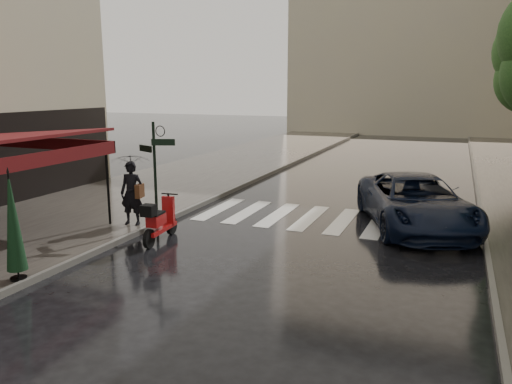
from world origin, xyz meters
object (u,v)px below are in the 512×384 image
Objects in this scene: pedestrian_with_umbrella at (130,167)px; parasol_front at (13,222)px; parked_car at (416,202)px; scooter at (159,222)px.

pedestrian_with_umbrella is 1.11× the size of parasol_front.
parked_car is (7.59, 3.11, -1.04)m from pedestrian_with_umbrella.
parasol_front is at bearing -112.25° from scooter.
parked_car is 10.50m from parasol_front.
pedestrian_with_umbrella is 8.27m from parked_car.
pedestrian_with_umbrella is 1.42× the size of scooter.
parked_car is at bearing 46.30° from parasol_front.
parked_car is (6.15, 3.94, 0.22)m from scooter.
parked_car is 2.41× the size of parasol_front.
parasol_front reaches higher than scooter.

